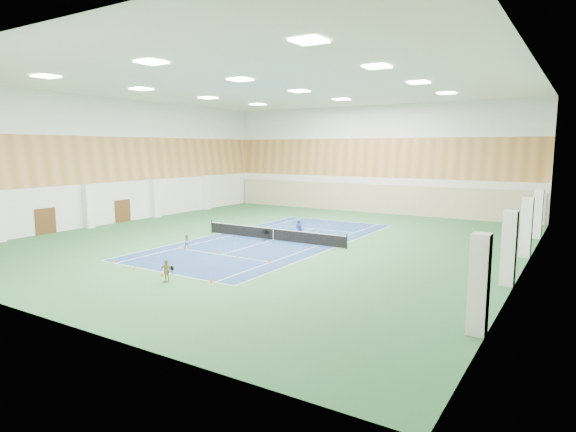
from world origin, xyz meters
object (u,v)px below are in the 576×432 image
Objects in this scene: coach at (299,230)px; ball_cart at (265,236)px; tennis_net at (273,233)px; child_court at (187,242)px; child_apron at (166,271)px.

coach is 1.99× the size of ball_cart.
ball_cart is (-0.36, -0.60, -0.14)m from tennis_net.
tennis_net is 12.01× the size of child_court.
tennis_net is at bearing 86.95° from child_apron.
child_court is 6.33m from ball_cart.
ball_cart is (3.00, 5.57, -0.12)m from child_court.
child_court reaches higher than ball_cart.
tennis_net is at bearing 33.22° from coach.
coach is at bearing 10.00° from child_court.
child_apron reaches higher than tennis_net.
child_apron is at bearing -97.93° from child_court.
child_apron is 12.81m from ball_cart.
coach is 2.70m from ball_cart.
coach is 1.29× the size of child_apron.
coach is at bearing 54.28° from ball_cart.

